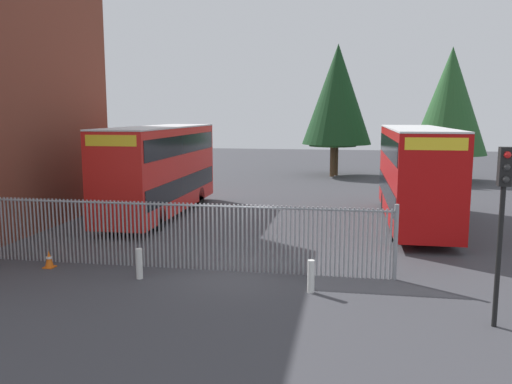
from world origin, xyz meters
TOP-DOWN VIEW (x-y plane):
  - ground_plane at (0.00, 8.00)m, footprint 100.00×100.00m
  - palisade_fence at (-1.83, 0.00)m, footprint 13.82×0.14m
  - double_decker_bus_near_gate at (-5.59, 8.55)m, footprint 2.54×10.81m
  - double_decker_bus_behind_fence_left at (6.53, 8.46)m, footprint 2.54×10.81m
  - bollard_near_left at (-2.72, -1.26)m, footprint 0.20×0.20m
  - bollard_center_front at (2.58, -1.62)m, footprint 0.20×0.20m
  - traffic_cone_by_gate at (-6.12, -0.67)m, footprint 0.34×0.34m
  - traffic_light_kerbside at (7.08, -3.29)m, footprint 0.28×0.33m
  - tree_tall_back at (10.84, 25.25)m, footprint 5.50×5.50m
  - tree_short_side at (2.52, 27.30)m, footprint 5.56×5.56m
  - tree_mid_row at (2.25, 26.48)m, footprint 3.76×3.76m

SIDE VIEW (x-z plane):
  - ground_plane at x=0.00m, z-range 0.00..0.00m
  - traffic_cone_by_gate at x=-6.12m, z-range -0.01..0.58m
  - bollard_near_left at x=-2.72m, z-range 0.00..0.95m
  - bollard_center_front at x=2.58m, z-range 0.00..0.95m
  - palisade_fence at x=-1.83m, z-range 0.00..2.35m
  - double_decker_bus_near_gate at x=-5.59m, z-range 0.21..4.63m
  - double_decker_bus_behind_fence_left at x=6.53m, z-range 0.21..4.63m
  - traffic_light_kerbside at x=7.08m, z-range 0.84..5.14m
  - tree_mid_row at x=2.25m, z-range 1.20..9.01m
  - tree_tall_back at x=10.84m, z-range 1.00..10.86m
  - tree_short_side at x=2.52m, z-range 1.27..11.78m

